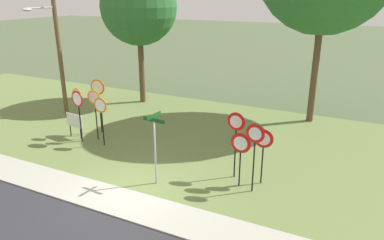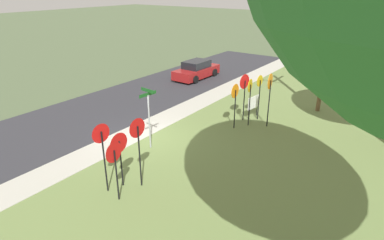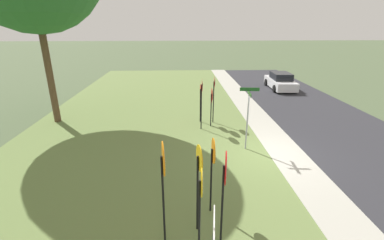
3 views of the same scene
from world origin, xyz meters
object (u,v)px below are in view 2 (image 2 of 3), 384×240
(yield_sign_near_left, at_px, (138,136))
(parked_hatchback_near, at_px, (196,70))
(yield_sign_near_right, at_px, (119,147))
(notice_board, at_px, (254,103))
(street_name_post, at_px, (149,113))
(stop_sign_far_left, at_px, (235,97))
(utility_pole, at_px, (327,31))
(stop_sign_far_right, at_px, (244,87))
(yield_sign_far_right, at_px, (114,158))
(yield_sign_far_left, at_px, (102,142))
(stop_sign_far_center, at_px, (270,88))
(stop_sign_near_right, at_px, (259,88))
(stop_sign_near_left, at_px, (250,92))

(yield_sign_near_left, height_order, parked_hatchback_near, yield_sign_near_left)
(yield_sign_near_right, height_order, notice_board, yield_sign_near_right)
(notice_board, bearing_deg, street_name_post, -12.43)
(stop_sign_far_left, bearing_deg, utility_pole, 152.30)
(stop_sign_far_right, relative_size, yield_sign_near_right, 1.21)
(yield_sign_far_right, bearing_deg, yield_sign_far_left, -102.98)
(stop_sign_far_left, bearing_deg, yield_sign_far_left, -7.41)
(stop_sign_far_center, xyz_separation_m, stop_sign_far_right, (-0.04, -1.43, -0.20))
(stop_sign_near_right, xyz_separation_m, yield_sign_near_left, (8.47, -0.71, 0.24))
(stop_sign_far_center, xyz_separation_m, yield_sign_far_left, (8.82, -2.29, -0.13))
(stop_sign_near_left, height_order, yield_sign_near_left, yield_sign_near_left)
(street_name_post, height_order, utility_pole, utility_pole)
(yield_sign_near_right, bearing_deg, stop_sign_near_left, 172.55)
(stop_sign_far_right, xyz_separation_m, notice_board, (-0.66, 0.31, -1.05))
(stop_sign_far_left, distance_m, yield_sign_near_right, 7.09)
(stop_sign_near_right, bearing_deg, stop_sign_far_right, -43.36)
(stop_sign_far_center, bearing_deg, yield_sign_far_right, -17.48)
(stop_sign_near_right, relative_size, stop_sign_far_center, 0.88)
(utility_pole, height_order, notice_board, utility_pole)
(stop_sign_far_center, bearing_deg, utility_pole, 153.02)
(utility_pole, bearing_deg, stop_sign_far_center, -19.47)
(stop_sign_far_left, xyz_separation_m, stop_sign_far_center, (-1.20, 1.30, 0.37))
(yield_sign_near_right, height_order, yield_sign_far_left, yield_sign_far_left)
(stop_sign_near_left, distance_m, utility_pole, 5.63)
(stop_sign_near_right, height_order, notice_board, stop_sign_near_right)
(stop_sign_near_right, distance_m, street_name_post, 6.48)
(yield_sign_far_left, distance_m, utility_pole, 13.50)
(stop_sign_far_left, relative_size, street_name_post, 0.84)
(stop_sign_far_right, distance_m, notice_board, 1.28)
(street_name_post, xyz_separation_m, parked_hatchback_near, (-11.14, -5.22, -1.07))
(stop_sign_near_left, bearing_deg, stop_sign_far_center, 110.10)
(stop_sign_near_left, bearing_deg, yield_sign_near_right, -17.42)
(stop_sign_near_left, xyz_separation_m, stop_sign_near_right, (-1.08, 0.03, -0.05))
(stop_sign_near_right, distance_m, yield_sign_far_left, 9.55)
(yield_sign_near_left, relative_size, notice_board, 2.15)
(stop_sign_far_right, xyz_separation_m, parked_hatchback_near, (-5.74, -7.11, -1.28))
(stop_sign_near_left, distance_m, stop_sign_far_center, 1.01)
(yield_sign_near_right, distance_m, parked_hatchback_near, 15.47)
(street_name_post, bearing_deg, notice_board, 165.42)
(stop_sign_near_right, distance_m, yield_sign_near_left, 8.50)
(stop_sign_far_center, bearing_deg, yield_sign_far_left, -22.06)
(stop_sign_far_right, xyz_separation_m, yield_sign_near_right, (8.29, -0.67, -0.31))
(stop_sign_far_right, xyz_separation_m, street_name_post, (5.40, -1.89, -0.21))
(stop_sign_far_left, bearing_deg, stop_sign_far_right, -174.08)
(yield_sign_far_left, bearing_deg, stop_sign_near_left, 176.00)
(stop_sign_far_center, distance_m, stop_sign_far_right, 1.44)
(stop_sign_far_right, relative_size, notice_board, 2.06)
(yield_sign_far_left, bearing_deg, stop_sign_far_right, -179.81)
(stop_sign_far_center, xyz_separation_m, yield_sign_far_right, (8.94, -1.57, -0.45))
(stop_sign_far_left, height_order, notice_board, stop_sign_far_left)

